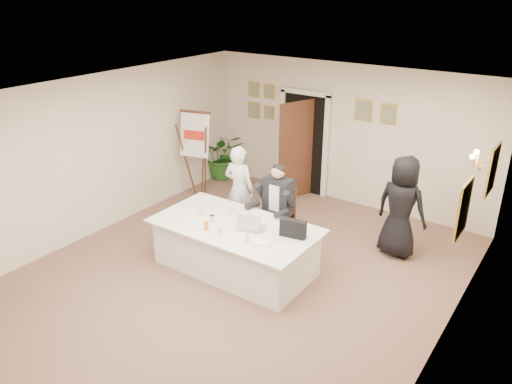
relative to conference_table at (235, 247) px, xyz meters
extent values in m
plane|color=brown|center=(0.15, -0.07, -0.39)|extent=(7.00, 7.00, 0.00)
cube|color=white|center=(0.15, -0.07, 2.41)|extent=(6.00, 7.00, 0.02)
cube|color=white|center=(0.15, 3.43, 1.01)|extent=(6.00, 0.10, 2.80)
cube|color=white|center=(0.15, -3.57, 1.01)|extent=(6.00, 0.10, 2.80)
cube|color=white|center=(-2.85, -0.07, 1.01)|extent=(0.10, 7.00, 2.80)
cube|color=white|center=(3.15, -0.07, 1.01)|extent=(0.10, 7.00, 2.80)
cube|color=black|center=(-0.75, 3.40, 0.66)|extent=(0.92, 0.06, 2.10)
cube|color=white|center=(-1.27, 3.37, 0.66)|extent=(0.10, 0.06, 2.20)
cube|color=white|center=(-0.23, 3.37, 0.66)|extent=(0.10, 0.06, 2.20)
cube|color=#402214|center=(-0.70, 2.98, 0.64)|extent=(0.33, 0.81, 2.02)
cube|color=white|center=(0.00, 0.00, -0.02)|extent=(2.37, 1.19, 0.75)
cube|color=white|center=(0.00, 0.00, 0.37)|extent=(2.55, 1.37, 0.03)
cube|color=white|center=(-2.40, 1.81, 0.97)|extent=(0.65, 0.33, 0.88)
imported|color=white|center=(-0.75, 1.11, 0.41)|extent=(0.61, 0.43, 1.61)
imported|color=black|center=(1.91, 1.92, 0.46)|extent=(0.89, 0.64, 1.71)
imported|color=#20531B|center=(-2.65, 3.02, 0.14)|extent=(1.28, 1.26, 1.08)
cube|color=black|center=(0.93, 0.17, 0.52)|extent=(0.40, 0.17, 0.27)
cube|color=white|center=(0.68, -0.23, 0.40)|extent=(0.32, 0.25, 0.03)
cylinder|color=white|center=(-0.97, -0.33, 0.39)|extent=(0.24, 0.24, 0.01)
cylinder|color=white|center=(-0.59, -0.35, 0.39)|extent=(0.30, 0.30, 0.01)
cylinder|color=white|center=(-0.08, -0.45, 0.39)|extent=(0.28, 0.28, 0.01)
cylinder|color=silver|center=(-0.64, -0.04, 0.45)|extent=(0.07, 0.07, 0.14)
cylinder|color=silver|center=(0.02, -0.39, 0.45)|extent=(0.08, 0.08, 0.14)
cylinder|color=silver|center=(0.47, -0.34, 0.45)|extent=(0.08, 0.08, 0.14)
cylinder|color=silver|center=(-0.27, 0.23, 0.45)|extent=(0.08, 0.08, 0.14)
cylinder|color=orange|center=(-0.25, -0.37, 0.45)|extent=(0.08, 0.08, 0.13)
cylinder|color=silver|center=(-0.35, -0.12, 0.44)|extent=(0.09, 0.09, 0.11)
camera|label=1|loc=(4.17, -5.41, 3.83)|focal=35.00mm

